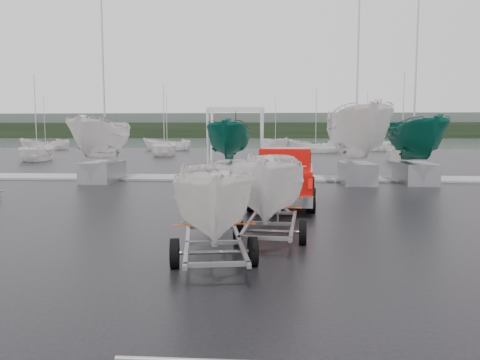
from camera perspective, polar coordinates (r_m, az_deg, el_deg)
ground_plane at (r=14.34m, az=-4.77°, el=-5.15°), size 120.00×120.00×0.00m
lake at (r=113.96m, az=2.90°, el=4.60°), size 300.00×300.00×0.00m
dock at (r=27.13m, az=-0.61°, el=0.25°), size 30.00×3.00×0.12m
treeline at (r=183.92m, az=3.32°, el=6.06°), size 300.00×8.00×6.00m
far_hill at (r=191.93m, az=3.35°, el=6.66°), size 300.00×6.00×10.00m
pickup_truck at (r=18.30m, az=5.50°, el=0.71°), size 2.70×6.43×2.09m
trailer_hitched at (r=11.57m, az=3.88°, el=5.95°), size 1.86×3.68×5.09m
trailer_parked at (r=9.56m, az=-3.30°, el=4.83°), size 1.88×3.74×4.73m
boat_hoist at (r=26.99m, az=-0.51°, el=5.79°), size 3.30×2.18×4.12m
keelboat_0 at (r=26.59m, az=-16.56°, el=7.92°), size 2.38×3.20×10.55m
keelboat_1 at (r=25.22m, az=-1.22°, el=7.62°), size 2.21×3.20×6.98m
keelboat_2 at (r=25.38m, az=14.28°, el=10.27°), size 2.98×3.20×11.17m
keelboat_3 at (r=26.33m, az=20.80°, el=7.80°), size 2.38×3.20×10.55m
moored_boat_0 at (r=48.14m, az=-23.45°, el=2.22°), size 2.91×2.96×11.31m
moored_boat_1 at (r=53.61m, az=-9.20°, el=2.97°), size 2.63×2.69×11.31m
moored_boat_2 at (r=60.31m, az=9.18°, el=3.30°), size 2.80×2.73×11.44m
moored_boat_3 at (r=67.05m, az=15.13°, el=3.43°), size 3.30×3.26×11.31m
moored_boat_4 at (r=73.96m, az=-22.59°, el=3.40°), size 3.81×3.80×11.53m
moored_boat_5 at (r=74.59m, az=4.33°, el=3.86°), size 3.62×3.65×11.55m
moored_boat_6 at (r=44.97m, az=19.08°, el=2.15°), size 2.59×2.65×11.19m
moored_boat_7 at (r=67.89m, az=-8.87°, el=3.60°), size 2.97×2.90×11.56m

